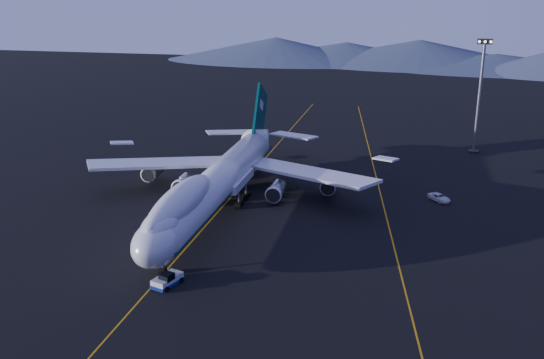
% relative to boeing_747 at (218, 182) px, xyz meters
% --- Properties ---
extents(ground, '(500.00, 500.00, 0.00)m').
position_rel_boeing_747_xyz_m(ground, '(-0.00, -0.03, -5.81)').
color(ground, black).
rests_on(ground, ground).
extents(taxiway_line_main, '(0.25, 220.00, 0.01)m').
position_rel_boeing_747_xyz_m(taxiway_line_main, '(-0.00, -0.03, -5.80)').
color(taxiway_line_main, orange).
rests_on(taxiway_line_main, ground).
extents(taxiway_line_side, '(28.08, 198.09, 0.01)m').
position_rel_boeing_747_xyz_m(taxiway_line_side, '(30.00, 9.97, -5.80)').
color(taxiway_line_side, orange).
rests_on(taxiway_line_side, ground).
extents(boeing_747, '(59.62, 72.43, 19.37)m').
position_rel_boeing_747_xyz_m(boeing_747, '(0.00, 0.00, 0.00)').
color(boeing_747, silver).
rests_on(boeing_747, ground).
extents(pushback_tug, '(3.82, 5.29, 2.08)m').
position_rel_boeing_747_xyz_m(pushback_tug, '(1.93, -29.53, -5.16)').
color(pushback_tug, silver).
rests_on(pushback_tug, ground).
extents(service_van, '(4.95, 5.33, 1.39)m').
position_rel_boeing_747_xyz_m(service_van, '(40.47, 15.23, -5.12)').
color(service_van, silver).
rests_on(service_van, ground).
extents(floodlight_mast, '(3.48, 2.61, 28.13)m').
position_rel_boeing_747_xyz_m(floodlight_mast, '(50.13, 54.72, 8.44)').
color(floodlight_mast, black).
rests_on(floodlight_mast, ground).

